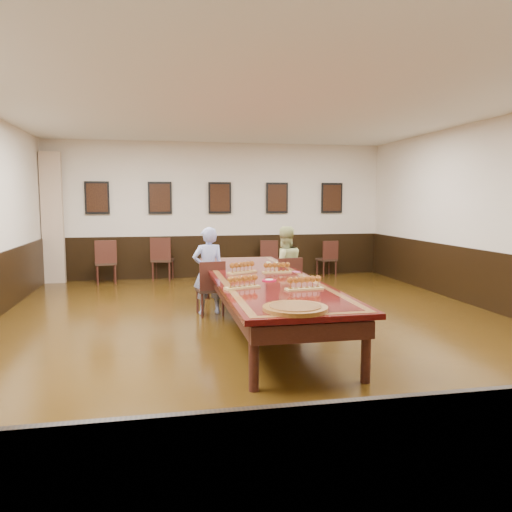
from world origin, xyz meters
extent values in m
cube|color=black|center=(0.00, 0.00, -0.01)|extent=(8.00, 10.00, 0.02)
cube|color=white|center=(0.00, 0.00, 3.21)|extent=(8.00, 10.00, 0.02)
cube|color=beige|center=(0.00, 5.01, 1.60)|extent=(8.00, 0.02, 3.20)
cube|color=beige|center=(0.00, -5.01, 1.60)|extent=(8.00, 0.02, 3.20)
cube|color=beige|center=(4.01, 0.00, 1.60)|extent=(0.02, 10.00, 3.20)
imported|color=#4F60C6|center=(-0.67, 1.09, 0.71)|extent=(0.56, 0.41, 1.42)
imported|color=#C4C87D|center=(0.64, 1.24, 0.70)|extent=(0.75, 0.61, 1.41)
cube|color=#CA438A|center=(0.60, 0.37, 0.76)|extent=(0.12, 0.15, 0.01)
cube|color=tan|center=(-3.75, 4.82, 1.45)|extent=(0.45, 0.18, 2.90)
cube|color=black|center=(0.00, 4.98, 0.50)|extent=(7.98, 0.04, 1.00)
cube|color=black|center=(0.00, -4.98, 0.50)|extent=(7.98, 0.04, 1.00)
cube|color=black|center=(3.98, 0.00, 0.50)|extent=(0.04, 9.98, 1.00)
cube|color=black|center=(0.00, 0.00, 0.72)|extent=(1.40, 5.00, 0.06)
cube|color=brown|center=(0.00, 0.00, 0.75)|extent=(1.28, 4.88, 0.00)
cube|color=black|center=(0.00, 0.00, 0.75)|extent=(1.10, 4.70, 0.00)
cube|color=black|center=(0.00, 0.00, 0.57)|extent=(1.25, 4.85, 0.18)
cylinder|color=black|center=(-0.58, -2.32, 0.34)|extent=(0.10, 0.10, 0.69)
cylinder|color=black|center=(0.58, -2.32, 0.34)|extent=(0.10, 0.10, 0.69)
cylinder|color=black|center=(-0.58, 2.32, 0.34)|extent=(0.10, 0.10, 0.69)
cylinder|color=black|center=(0.58, 2.32, 0.34)|extent=(0.10, 0.10, 0.69)
cube|color=black|center=(-2.80, 4.94, 1.90)|extent=(0.54, 0.03, 0.74)
cube|color=black|center=(-2.80, 4.92, 1.90)|extent=(0.46, 0.01, 0.64)
cube|color=black|center=(-1.40, 4.94, 1.90)|extent=(0.54, 0.03, 0.74)
cube|color=black|center=(-1.40, 4.92, 1.90)|extent=(0.46, 0.01, 0.64)
cube|color=black|center=(0.00, 4.94, 1.90)|extent=(0.54, 0.03, 0.74)
cube|color=black|center=(0.00, 4.92, 1.90)|extent=(0.46, 0.01, 0.64)
cube|color=black|center=(1.40, 4.94, 1.90)|extent=(0.54, 0.03, 0.74)
cube|color=black|center=(1.40, 4.92, 1.90)|extent=(0.46, 0.01, 0.64)
cube|color=black|center=(2.80, 4.94, 1.90)|extent=(0.54, 0.03, 0.74)
cube|color=black|center=(2.80, 4.92, 1.90)|extent=(0.46, 0.01, 0.64)
cube|color=#A88846|center=(-0.23, 0.43, 0.77)|extent=(0.49, 0.35, 0.03)
cube|color=#A88846|center=(0.29, 0.36, 0.76)|extent=(0.44, 0.15, 0.03)
cube|color=#A88846|center=(-0.44, -0.86, 0.76)|extent=(0.48, 0.28, 0.03)
cube|color=#A88846|center=(0.29, -1.11, 0.77)|extent=(0.49, 0.20, 0.03)
cylinder|color=#AD0B2E|center=(0.01, -0.36, 0.76)|extent=(0.20, 0.20, 0.02)
cylinder|color=silver|center=(0.01, -0.36, 0.77)|extent=(0.11, 0.11, 0.01)
cylinder|color=brown|center=(-0.13, -2.19, 0.77)|extent=(0.80, 0.80, 0.04)
cylinder|color=brown|center=(-0.13, -2.19, 0.80)|extent=(0.64, 0.64, 0.01)
camera|label=1|loc=(-1.47, -6.92, 1.86)|focal=35.00mm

